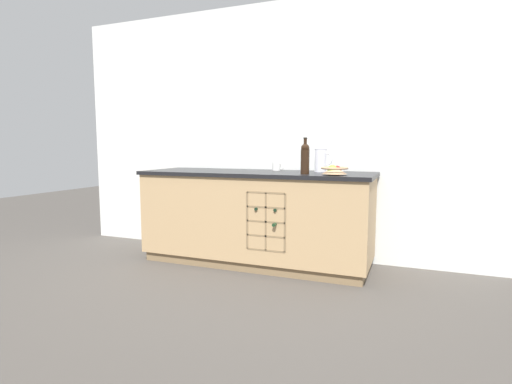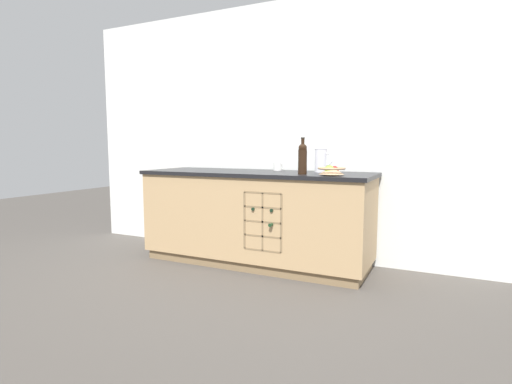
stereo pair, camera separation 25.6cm
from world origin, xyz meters
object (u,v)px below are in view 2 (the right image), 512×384
Objects in this scene: ceramic_mug at (278,167)px; standing_wine_bottle at (303,158)px; white_pitcher at (321,160)px; fruit_bowl at (331,170)px.

standing_wine_bottle is (0.39, -0.40, 0.10)m from ceramic_mug.
standing_wine_bottle is at bearing -100.41° from white_pitcher.
white_pitcher is 0.70× the size of standing_wine_bottle.
standing_wine_bottle reaches higher than white_pitcher.
fruit_bowl is at bearing -61.34° from white_pitcher.
fruit_bowl is 0.72× the size of standing_wine_bottle.
standing_wine_bottle is (-0.26, 0.02, 0.10)m from fruit_bowl.
ceramic_mug is (-0.45, 0.06, -0.07)m from white_pitcher.
fruit_bowl reaches higher than ceramic_mug.
white_pitcher is at bearing 118.66° from fruit_bowl.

